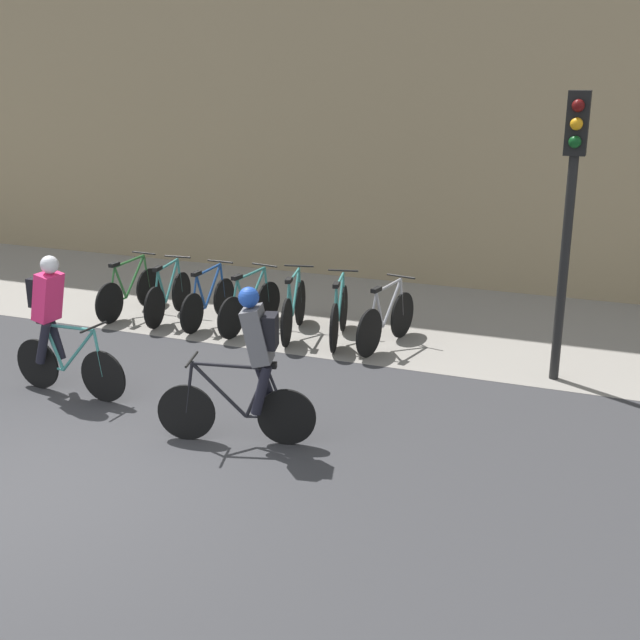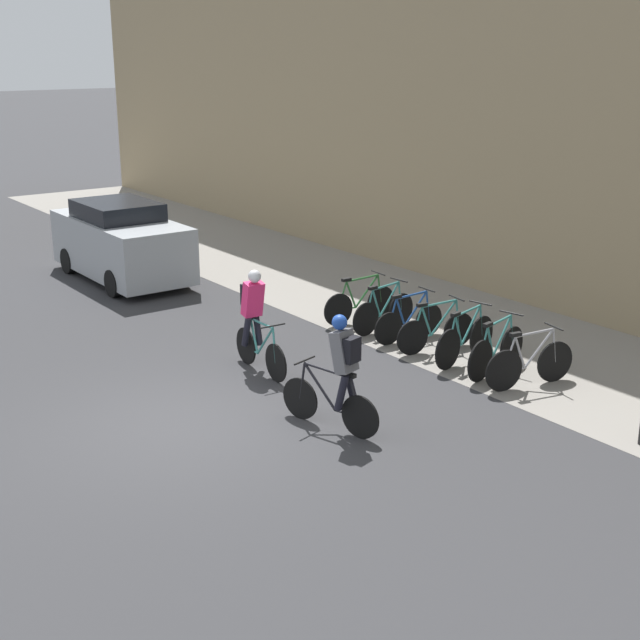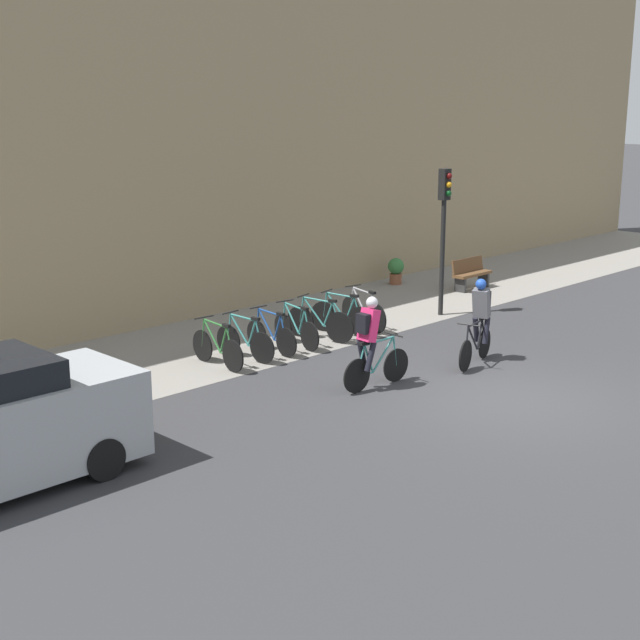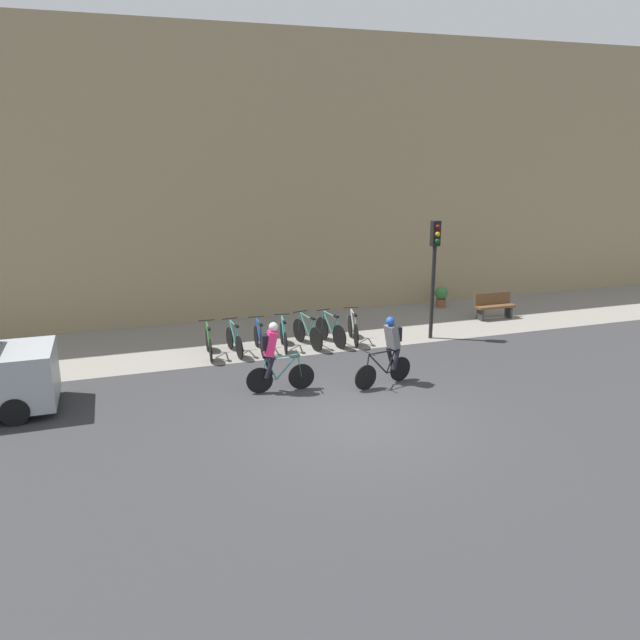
% 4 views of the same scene
% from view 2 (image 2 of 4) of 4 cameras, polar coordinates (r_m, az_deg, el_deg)
% --- Properties ---
extents(ground, '(200.00, 200.00, 0.00)m').
position_cam_2_polar(ground, '(13.34, -8.94, -6.64)').
color(ground, '#333335').
extents(kerb_strip, '(44.00, 4.50, 0.01)m').
position_cam_2_polar(kerb_strip, '(17.24, 11.31, -1.19)').
color(kerb_strip, gray).
rests_on(kerb_strip, ground).
extents(building_facade, '(44.00, 0.60, 9.49)m').
position_cam_2_polar(building_facade, '(18.38, 17.80, 14.56)').
color(building_facade, '#9E8966').
rests_on(building_facade, ground).
extents(cyclist_pink, '(1.69, 0.46, 1.77)m').
position_cam_2_polar(cyclist_pink, '(15.09, -4.19, 0.21)').
color(cyclist_pink, black).
rests_on(cyclist_pink, ground).
extents(cyclist_grey, '(1.70, 0.62, 1.76)m').
position_cam_2_polar(cyclist_grey, '(12.62, 1.29, -3.21)').
color(cyclist_grey, black).
rests_on(cyclist_grey, ground).
extents(parked_bike_0, '(0.46, 1.71, 0.97)m').
position_cam_2_polar(parked_bike_0, '(17.86, 2.56, 1.12)').
color(parked_bike_0, black).
rests_on(parked_bike_0, ground).
extents(parked_bike_1, '(0.46, 1.63, 0.97)m').
position_cam_2_polar(parked_bike_1, '(17.32, 4.09, 0.57)').
color(parked_bike_1, black).
rests_on(parked_bike_1, ground).
extents(parked_bike_2, '(0.46, 1.62, 0.95)m').
position_cam_2_polar(parked_bike_2, '(16.80, 5.70, -0.05)').
color(parked_bike_2, black).
rests_on(parked_bike_2, ground).
extents(parked_bike_3, '(0.46, 1.65, 0.96)m').
position_cam_2_polar(parked_bike_3, '(16.28, 7.42, -0.65)').
color(parked_bike_3, black).
rests_on(parked_bike_3, ground).
extents(parked_bike_4, '(0.52, 1.75, 0.99)m').
position_cam_2_polar(parked_bike_4, '(15.78, 9.26, -1.22)').
color(parked_bike_4, black).
rests_on(parked_bike_4, ground).
extents(parked_bike_5, '(0.51, 1.69, 0.99)m').
position_cam_2_polar(parked_bike_5, '(15.31, 11.21, -1.92)').
color(parked_bike_5, black).
rests_on(parked_bike_5, ground).
extents(parked_bike_6, '(0.50, 1.70, 0.98)m').
position_cam_2_polar(parked_bike_6, '(14.86, 13.28, -2.68)').
color(parked_bike_6, black).
rests_on(parked_bike_6, ground).
extents(parked_car, '(4.30, 1.84, 1.85)m').
position_cam_2_polar(parked_car, '(21.55, -12.61, 4.88)').
color(parked_car, '#9EA3A8').
rests_on(parked_car, ground).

